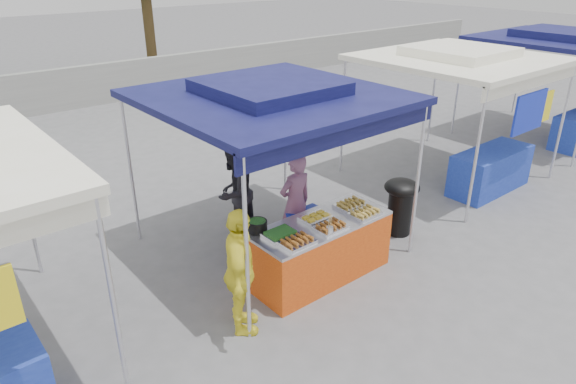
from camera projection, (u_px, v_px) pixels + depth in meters
ground_plane at (315, 272)px, 7.31m from camera, size 80.00×80.00×0.00m
back_wall at (58, 90)px, 14.76m from camera, size 40.00×0.25×1.20m
main_canopy at (271, 96)px, 7.00m from camera, size 3.20×3.20×2.57m
neighbor_stall_right at (473, 102)px, 9.65m from camera, size 3.20×3.20×2.57m
neighbor_stall_far at (569, 74)px, 11.97m from camera, size 3.20×3.20×2.57m
vendor_table at (320, 249)px, 7.06m from camera, size 2.00×0.80×0.85m
food_tray_fl at (297, 242)px, 6.34m from camera, size 0.42×0.30×0.07m
food_tray_fm at (331, 227)px, 6.69m from camera, size 0.42×0.30×0.07m
food_tray_fr at (365, 213)px, 7.05m from camera, size 0.42×0.30×0.07m
food_tray_bl at (280, 234)px, 6.52m from camera, size 0.42×0.30×0.07m
food_tray_bm at (316, 217)px, 6.94m from camera, size 0.42×0.30×0.07m
food_tray_br at (350, 205)px, 7.30m from camera, size 0.42×0.30×0.07m
cooking_pot at (257, 226)px, 6.63m from camera, size 0.26×0.26×0.15m
skewer_cup at (330, 231)px, 6.56m from camera, size 0.09×0.09×0.11m
wok_burner at (401, 202)px, 8.14m from camera, size 0.56×0.56×0.94m
crate_left at (276, 254)px, 7.49m from camera, size 0.48×0.33×0.29m
crate_right at (307, 241)px, 7.78m from camera, size 0.56×0.39×0.33m
crate_stacked at (308, 222)px, 7.64m from camera, size 0.55×0.38×0.33m
vendor_woman at (295, 203)px, 7.61m from camera, size 0.57×0.39×1.53m
helper_man at (234, 192)px, 7.96m from camera, size 0.92×0.83×1.53m
customer_person at (240, 273)px, 5.87m from camera, size 0.86×0.99×1.60m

